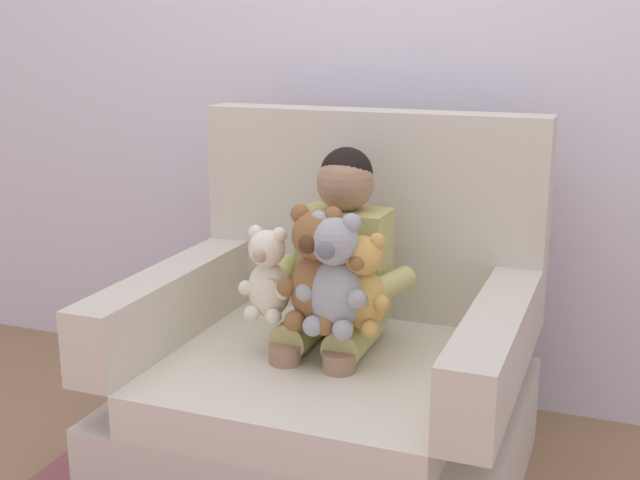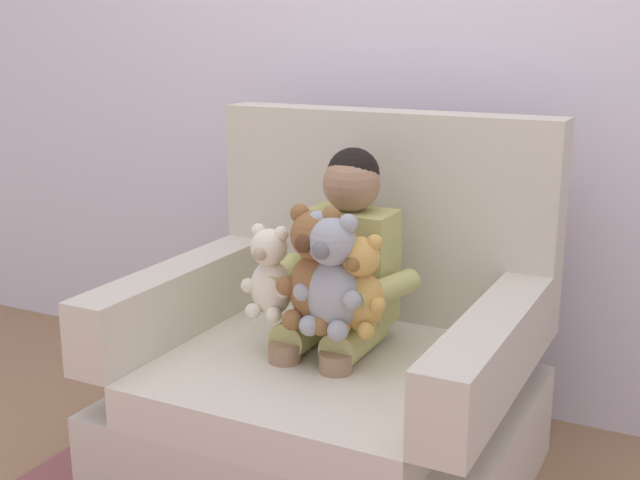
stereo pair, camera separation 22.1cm
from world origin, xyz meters
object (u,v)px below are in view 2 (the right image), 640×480
seated_child (340,276)px  plush_honey (360,286)px  armchair (338,373)px  plush_brown (315,271)px  plush_cream (270,274)px  plush_grey (332,277)px

seated_child → plush_honey: 0.19m
armchair → plush_brown: bearing=-90.8°
armchair → plush_cream: 0.38m
plush_honey → seated_child: bearing=110.5°
plush_cream → plush_brown: (0.15, -0.02, 0.03)m
plush_grey → plush_honey: bearing=20.0°
plush_cream → armchair: bearing=18.0°
plush_brown → plush_cream: bearing=176.2°
plush_grey → plush_cream: 0.22m
seated_child → plush_cream: (-0.15, -0.15, 0.02)m
plush_brown → seated_child: bearing=92.4°
armchair → plush_honey: size_ratio=4.01×
armchair → plush_grey: armchair is taller
plush_grey → plush_cream: (-0.21, 0.03, -0.03)m
seated_child → plush_grey: size_ratio=2.45×
plush_honey → plush_brown: bearing=167.8°
armchair → plush_cream: armchair is taller
plush_brown → plush_honey: plush_brown is taller
plush_grey → plush_honey: size_ratio=1.20×
plush_grey → seated_child: bearing=99.1°
plush_cream → plush_brown: size_ratio=0.78×
armchair → plush_brown: size_ratio=3.23×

